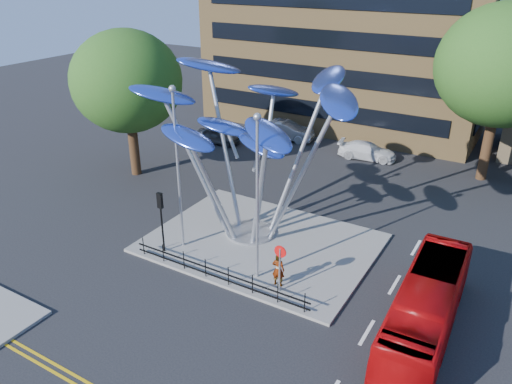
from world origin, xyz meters
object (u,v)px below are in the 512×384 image
Objects in this scene: parked_car_mid at (285,130)px; parked_car_right at (367,151)px; street_lamp_left at (177,156)px; pedestrian at (278,270)px; tree_right at (504,66)px; parked_car_left at (218,135)px; traffic_light_island at (161,210)px; leaf_sculpture at (251,118)px; no_entry_sign_island at (280,261)px; tree_left at (127,82)px; street_lamp_right at (257,185)px; red_bus at (426,308)px.

parked_car_mid is 7.78m from parked_car_right.
street_lamp_left is 7.62m from pedestrian.
pedestrian is 18.87m from parked_car_right.
parked_car_left is at bearing -170.88° from tree_right.
traffic_light_island reaches higher than parked_car_mid.
leaf_sculpture is 3.71× the size of traffic_light_island.
parked_car_mid is at bearing 111.13° from leaf_sculpture.
no_entry_sign_island is 19.31m from parked_car_right.
leaf_sculpture is 7.71m from no_entry_sign_island.
no_entry_sign_island is at bearing 120.32° from pedestrian.
tree_left reaches higher than street_lamp_right.
tree_left is 11.60m from street_lamp_left.
no_entry_sign_island reaches higher than parked_car_left.
street_lamp_left is (-2.43, -3.18, -1.52)m from leaf_sculpture.
tree_right is at bearing -85.35° from parked_car_left.
pedestrian is at bearing -179.15° from red_bus.
street_lamp_left is 1.06× the size of street_lamp_right.
tree_left is at bearing 145.49° from parked_car_mid.
traffic_light_island is at bearing -178.77° from red_bus.
street_lamp_right is 4.27m from pedestrian.
leaf_sculpture is 1.53× the size of street_lamp_right.
traffic_light_island is at bearing -116.57° from street_lamp_left.
tree_left is 2.28× the size of parked_car_right.
street_lamp_left is 13.62m from red_bus.
no_entry_sign_island is at bearing -162.43° from parked_car_mid.
street_lamp_right is at bearing 174.93° from parked_car_right.
red_bus is at bearing -148.55° from parked_car_mid.
traffic_light_island is 19.77m from parked_car_right.
parked_car_left is at bearing 142.15° from red_bus.
street_lamp_left is at bearing -10.89° from pedestrian.
parked_car_left is at bearing 130.15° from street_lamp_right.
parked_car_mid is (-3.17, 19.96, -1.79)m from traffic_light_island.
traffic_light_island is 13.58m from red_bus.
parked_car_left is (-7.72, 16.17, -1.94)m from traffic_light_island.
tree_left is at bearing 154.23° from street_lamp_right.
parked_car_mid reaches higher than parked_car_left.
tree_right reaches higher than parked_car_mid.
parked_car_left is (-20.72, -3.33, -7.36)m from tree_right.
street_lamp_left is at bearing 63.43° from traffic_light_island.
tree_left is 1.11× the size of red_bus.
tree_right is 7.04× the size of pedestrian.
street_lamp_left is at bearing 176.94° from red_bus.
street_lamp_left is at bearing 159.43° from parked_car_right.
tree_right is at bearing -95.50° from parked_car_right.
traffic_light_island is 0.68× the size of parked_car_mid.
traffic_light_island is (-13.00, -19.50, -5.42)m from tree_right.
traffic_light_island is at bearing -179.87° from no_entry_sign_island.
leaf_sculpture is at bearing -123.31° from tree_right.
red_bus is at bearing -130.55° from parked_car_left.
no_entry_sign_island is 0.93m from pedestrian.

